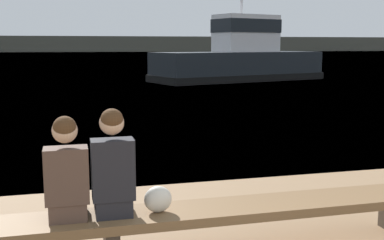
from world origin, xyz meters
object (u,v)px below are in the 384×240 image
Objects in this scene: person_right at (113,168)px; person_left at (67,174)px; shopping_bag at (158,199)px; bench_main at (111,224)px; tugboat_red at (240,60)px.

person_left is at bearing 179.83° from person_right.
bench_main is at bearing 178.68° from shopping_bag.
tugboat_red reaches higher than bench_main.
bench_main is 23.13m from tugboat_red.
person_right reaches higher than shopping_bag.
bench_main is at bearing -171.86° from person_right.
person_right is (0.39, -0.00, 0.02)m from person_left.
bench_main is at bearing 140.46° from tugboat_red.
tugboat_red is at bearing 67.25° from person_right.
person_left is 0.09× the size of tugboat_red.
bench_main is 0.51m from person_right.
person_left is 23.26m from tugboat_red.
person_left is at bearing 139.63° from tugboat_red.
tugboat_red is at bearing 66.35° from person_left.
shopping_bag is 0.02× the size of tugboat_red.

